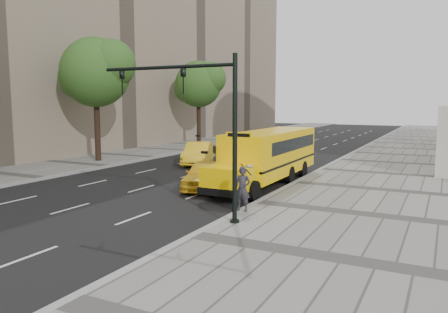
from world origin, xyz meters
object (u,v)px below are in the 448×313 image
at_px(taxi_far, 198,153).
at_px(school_bus, 270,153).
at_px(pedestrian, 243,189).
at_px(tree_c, 199,84).
at_px(traffic_signal, 202,117).
at_px(taxi_near, 205,175).
at_px(tree_b, 96,72).

bearing_deg(taxi_far, school_bus, -52.93).
relative_size(taxi_far, pedestrian, 2.71).
height_order(tree_c, taxi_far, tree_c).
bearing_deg(pedestrian, traffic_signal, -123.22).
xyz_separation_m(tree_c, pedestrian, (16.56, -24.71, -5.53)).
xyz_separation_m(school_bus, taxi_near, (-2.50, -3.20, -1.00)).
bearing_deg(tree_b, traffic_signal, -35.23).
bearing_deg(pedestrian, tree_b, 147.09).
relative_size(taxi_near, taxi_far, 0.88).
relative_size(tree_b, taxi_near, 2.13).
distance_m(taxi_near, pedestrian, 5.84).
bearing_deg(tree_b, tree_c, 90.02).
xyz_separation_m(taxi_near, pedestrian, (4.15, -4.09, 0.32)).
height_order(taxi_near, taxi_far, taxi_far).
height_order(school_bus, taxi_far, school_bus).
height_order(tree_b, taxi_near, tree_b).
xyz_separation_m(taxi_near, traffic_signal, (3.19, -5.77, 3.33)).
distance_m(school_bus, taxi_near, 4.18).
bearing_deg(school_bus, tree_b, 172.20).
distance_m(school_bus, pedestrian, 7.51).
distance_m(tree_c, taxi_far, 15.85).
height_order(school_bus, traffic_signal, traffic_signal).
distance_m(school_bus, taxi_far, 8.88).
bearing_deg(tree_c, pedestrian, -56.17).
bearing_deg(taxi_far, taxi_near, -78.63).
relative_size(taxi_far, traffic_signal, 0.79).
bearing_deg(tree_c, traffic_signal, -59.41).
bearing_deg(taxi_near, tree_c, 104.72).
bearing_deg(traffic_signal, taxi_far, 121.10).
height_order(tree_b, traffic_signal, tree_b).
bearing_deg(taxi_near, pedestrian, -60.94).
relative_size(tree_b, school_bus, 0.82).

